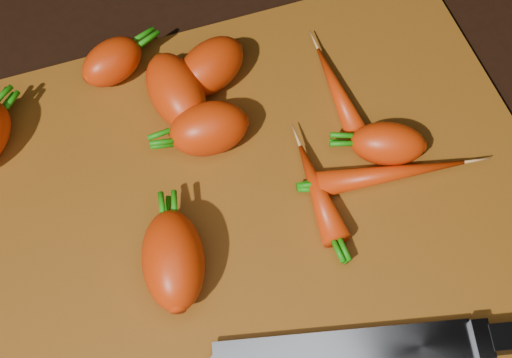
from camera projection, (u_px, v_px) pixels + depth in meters
name	position (u px, v px, depth m)	size (l,w,h in m)	color
ground	(260.00, 207.00, 0.64)	(2.00, 2.00, 0.01)	black
cutting_board	(260.00, 201.00, 0.63)	(0.50, 0.40, 0.01)	brown
carrot_1	(209.00, 129.00, 0.63)	(0.07, 0.05, 0.05)	red
carrot_2	(176.00, 91.00, 0.65)	(0.08, 0.05, 0.05)	red
carrot_3	(173.00, 260.00, 0.57)	(0.09, 0.05, 0.05)	red
carrot_4	(211.00, 67.00, 0.66)	(0.07, 0.05, 0.05)	red
carrot_5	(112.00, 62.00, 0.67)	(0.06, 0.04, 0.04)	red
carrot_6	(388.00, 144.00, 0.62)	(0.07, 0.04, 0.04)	red
carrot_7	(337.00, 90.00, 0.66)	(0.10, 0.02, 0.02)	red
carrot_8	(391.00, 173.00, 0.62)	(0.13, 0.02, 0.02)	red
carrot_9	(318.00, 192.00, 0.61)	(0.09, 0.02, 0.02)	red
knife	(370.00, 351.00, 0.55)	(0.33, 0.10, 0.02)	gray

